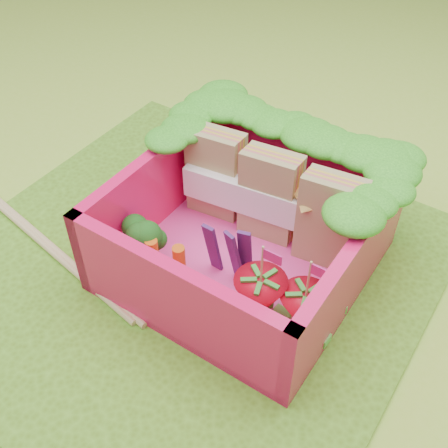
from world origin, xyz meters
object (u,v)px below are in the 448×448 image
chopsticks (15,217)px  strawberry_left (260,298)px  bento_box (245,230)px  sandwich_stack (271,197)px  strawberry_right (304,311)px  broccoli (146,237)px

chopsticks → strawberry_left: bearing=6.1°
bento_box → sandwich_stack: sandwich_stack is taller
strawberry_left → strawberry_right: (0.22, 0.05, -0.01)m
broccoli → chopsticks: (-0.96, -0.16, -0.22)m
sandwich_stack → chopsticks: sandwich_stack is taller
sandwich_stack → broccoli: (-0.44, -0.58, -0.09)m
broccoli → strawberry_left: 0.72m
sandwich_stack → strawberry_left: 0.64m
chopsticks → bento_box: bearing=18.8°
sandwich_stack → strawberry_left: size_ratio=2.11×
strawberry_left → strawberry_right: bearing=13.1°
sandwich_stack → chopsticks: size_ratio=0.45×
strawberry_right → chopsticks: 1.92m
strawberry_left → chopsticks: strawberry_left is taller
bento_box → strawberry_left: (0.28, -0.30, -0.08)m
bento_box → broccoli: (-0.44, -0.31, -0.04)m
chopsticks → sandwich_stack: bearing=27.8°
strawberry_left → chopsticks: bearing=-173.9°
sandwich_stack → strawberry_right: (0.49, -0.51, -0.15)m
broccoli → strawberry_right: size_ratio=0.62×
strawberry_right → broccoli: bearing=-175.8°
sandwich_stack → strawberry_right: size_ratio=2.18×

